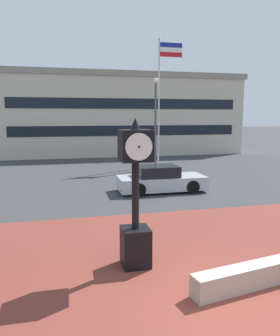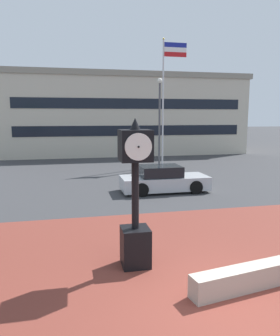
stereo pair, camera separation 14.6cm
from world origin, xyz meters
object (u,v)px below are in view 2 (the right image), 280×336
object	(u,v)px
car_street_near	(163,180)
flagpole_primary	(166,91)
street_lamp_post	(160,114)
civic_building	(122,115)
street_clock	(135,197)

from	to	relation	value
car_street_near	flagpole_primary	size ratio (longest dim) A/B	0.47
car_street_near	street_lamp_post	bearing A→B (deg)	166.31
flagpole_primary	street_lamp_post	distance (m)	2.10
flagpole_primary	civic_building	distance (m)	11.77
flagpole_primary	street_clock	bearing A→B (deg)	-109.20
flagpole_primary	civic_building	world-z (taller)	flagpole_primary
civic_building	street_lamp_post	bearing A→B (deg)	-87.66
street_clock	street_lamp_post	world-z (taller)	street_lamp_post
street_clock	civic_building	xyz separation A→B (m)	(4.14, 27.19, 2.09)
street_clock	street_lamp_post	bearing A→B (deg)	72.52
street_lamp_post	civic_building	bearing A→B (deg)	92.34
street_clock	car_street_near	bearing A→B (deg)	69.15
car_street_near	civic_building	size ratio (longest dim) A/B	0.18
civic_building	street_clock	bearing A→B (deg)	-98.67
car_street_near	civic_building	bearing A→B (deg)	176.83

